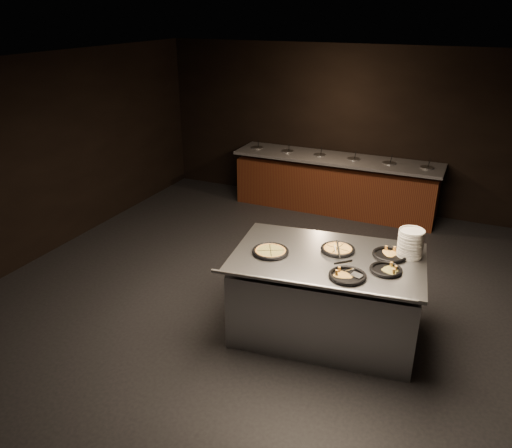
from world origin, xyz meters
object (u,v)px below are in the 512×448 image
object	(u,v)px
pan_veggie_whole	(270,251)
pan_cheese_whole	(338,249)
plate_stack	(411,243)
serving_counter	(325,297)

from	to	relation	value
pan_veggie_whole	pan_cheese_whole	world-z (taller)	same
pan_veggie_whole	pan_cheese_whole	size ratio (longest dim) A/B	1.07
plate_stack	pan_cheese_whole	xyz separation A→B (m)	(-0.74, -0.19, -0.13)
serving_counter	pan_veggie_whole	size ratio (longest dim) A/B	5.41
serving_counter	pan_cheese_whole	bearing A→B (deg)	64.83
pan_cheese_whole	pan_veggie_whole	bearing A→B (deg)	-151.63
serving_counter	plate_stack	size ratio (longest dim) A/B	7.19
plate_stack	pan_veggie_whole	distance (m)	1.51
pan_veggie_whole	plate_stack	bearing A→B (deg)	21.42
plate_stack	pan_veggie_whole	bearing A→B (deg)	-158.58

